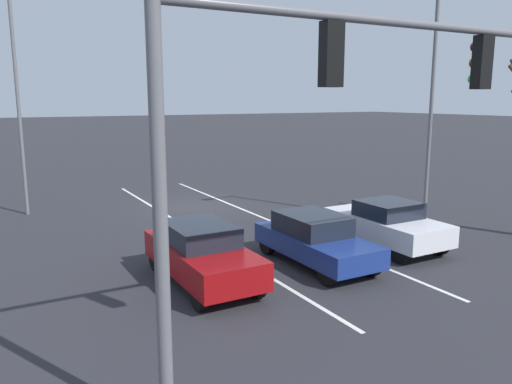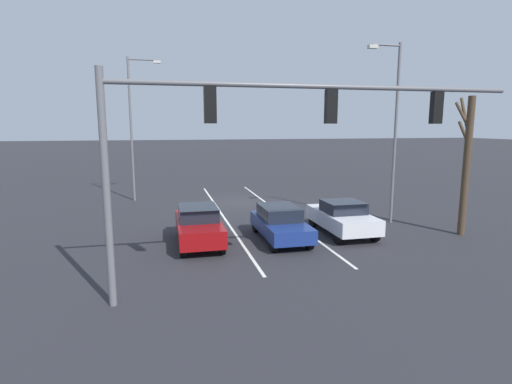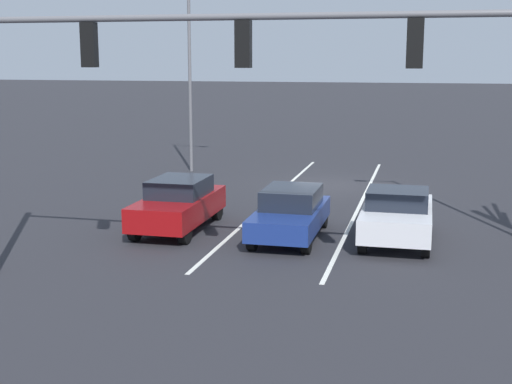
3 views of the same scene
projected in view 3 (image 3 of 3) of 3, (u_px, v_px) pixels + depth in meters
ground_plane at (329, 185)px, 28.74m from camera, size 240.00×240.00×0.00m
lane_stripe_left_divider at (361, 203)px, 25.08m from camera, size 0.12×18.87×0.01m
lane_stripe_center_divider at (272, 199)px, 25.82m from camera, size 0.12×18.87×0.01m
car_navy_midlane_front at (290, 212)px, 20.14m from camera, size 1.72×4.13×1.42m
car_silver_leftlane_front at (397, 215)px, 19.69m from camera, size 1.87×4.07×1.49m
car_maroon_rightlane_front at (179, 203)px, 21.10m from camera, size 1.72×4.22×1.53m
traffic_signal_gantry at (148, 72)px, 15.09m from camera, size 11.96×0.37×6.22m
street_lamp_right_shoulder at (194, 56)px, 31.13m from camera, size 2.04×0.24×8.97m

